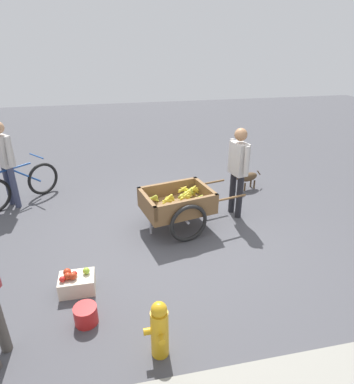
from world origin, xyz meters
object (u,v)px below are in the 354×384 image
at_px(fruit_cart, 178,204).
at_px(apple_crate, 77,282).
at_px(fire_hydrant, 159,329).
at_px(dog, 247,177).
at_px(plastic_bucket, 86,315).
at_px(cyclist_person, 4,157).
at_px(bicycle, 20,186).
at_px(vendor_person, 238,165).

relative_size(fruit_cart, apple_crate, 4.04).
xyz_separation_m(fire_hydrant, apple_crate, (0.89, -1.12, -0.20)).
bearing_deg(apple_crate, dog, -143.15).
xyz_separation_m(fruit_cart, plastic_bucket, (1.43, 1.81, -0.33)).
distance_m(cyclist_person, dog, 4.69).
bearing_deg(dog, fire_hydrant, 56.14).
bearing_deg(fire_hydrant, bicycle, -61.64).
relative_size(dog, fire_hydrant, 0.96).
bearing_deg(cyclist_person, dog, 177.57).
bearing_deg(vendor_person, plastic_bucket, 38.98).
xyz_separation_m(fire_hydrant, plastic_bucket, (0.76, -0.57, -0.22)).
height_order(fire_hydrant, plastic_bucket, fire_hydrant).
distance_m(fruit_cart, plastic_bucket, 2.33).
bearing_deg(fire_hydrant, vendor_person, -124.24).
bearing_deg(fruit_cart, bicycle, -28.66).
bearing_deg(bicycle, vendor_person, 161.84).
distance_m(plastic_bucket, apple_crate, 0.57).
relative_size(fire_hydrant, plastic_bucket, 2.53).
relative_size(dog, apple_crate, 1.47).
xyz_separation_m(vendor_person, bicycle, (3.89, -1.28, -0.60)).
relative_size(vendor_person, plastic_bucket, 6.03).
bearing_deg(fire_hydrant, apple_crate, -51.60).
height_order(fruit_cart, fire_hydrant, fruit_cart).
distance_m(vendor_person, bicycle, 4.14).
distance_m(fire_hydrant, plastic_bucket, 0.97).
relative_size(fruit_cart, cyclist_person, 1.09).
height_order(fire_hydrant, apple_crate, fire_hydrant).
height_order(bicycle, apple_crate, bicycle).
xyz_separation_m(dog, fire_hydrant, (2.42, 3.60, 0.06)).
height_order(fruit_cart, apple_crate, fruit_cart).
height_order(vendor_person, dog, vendor_person).
relative_size(bicycle, dog, 2.01).
height_order(fruit_cart, vendor_person, vendor_person).
height_order(dog, fire_hydrant, fire_hydrant).
distance_m(vendor_person, apple_crate, 3.18).
bearing_deg(cyclist_person, fruit_cart, 153.87).
distance_m(vendor_person, plastic_bucket, 3.38).
xyz_separation_m(cyclist_person, apple_crate, (-1.33, 2.68, -0.84)).
distance_m(fruit_cart, vendor_person, 1.25).
bearing_deg(apple_crate, fruit_cart, -141.31).
bearing_deg(vendor_person, fire_hydrant, 55.76).
relative_size(bicycle, apple_crate, 2.94).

